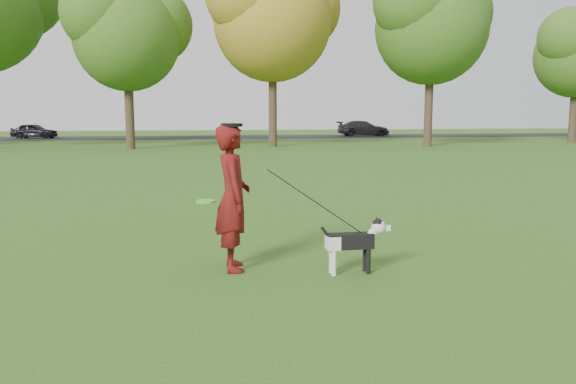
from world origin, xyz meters
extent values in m
plane|color=#285116|center=(0.00, 0.00, 0.00)|extent=(120.00, 120.00, 0.00)
cube|color=black|center=(0.00, 40.00, 0.01)|extent=(120.00, 7.00, 0.02)
imported|color=#520E0B|center=(-0.46, 0.57, 0.89)|extent=(0.45, 0.66, 1.79)
cube|color=black|center=(0.91, 0.14, 0.40)|extent=(0.56, 0.17, 0.18)
cube|color=silver|center=(0.69, 0.14, 0.39)|extent=(0.16, 0.18, 0.16)
cylinder|color=silver|center=(0.69, 0.08, 0.15)|extent=(0.06, 0.06, 0.31)
cylinder|color=silver|center=(0.69, 0.20, 0.15)|extent=(0.06, 0.06, 0.31)
cylinder|color=black|center=(1.12, 0.08, 0.15)|extent=(0.06, 0.06, 0.31)
cylinder|color=black|center=(1.12, 0.20, 0.15)|extent=(0.06, 0.06, 0.31)
cylinder|color=silver|center=(1.16, 0.14, 0.44)|extent=(0.19, 0.11, 0.20)
sphere|color=silver|center=(1.26, 0.14, 0.55)|extent=(0.17, 0.17, 0.17)
sphere|color=black|center=(1.25, 0.14, 0.59)|extent=(0.13, 0.13, 0.13)
cube|color=silver|center=(1.35, 0.14, 0.54)|extent=(0.11, 0.07, 0.06)
sphere|color=black|center=(1.41, 0.14, 0.54)|extent=(0.04, 0.04, 0.04)
cone|color=black|center=(1.25, 0.09, 0.64)|extent=(0.06, 0.06, 0.07)
cone|color=black|center=(1.25, 0.19, 0.64)|extent=(0.06, 0.06, 0.07)
cylinder|color=black|center=(0.64, 0.14, 0.46)|extent=(0.19, 0.04, 0.25)
cylinder|color=black|center=(1.10, 0.14, 0.45)|extent=(0.12, 0.12, 0.02)
imported|color=black|center=(-12.53, 40.00, 0.59)|extent=(3.54, 1.93, 1.14)
imported|color=#252229|center=(13.87, 40.00, 0.66)|extent=(4.55, 2.11, 1.29)
cylinder|color=#46E01C|center=(-0.78, 0.51, 0.87)|extent=(0.23, 0.23, 0.02)
cylinder|color=black|center=(-0.46, 0.57, 1.77)|extent=(0.26, 0.26, 0.04)
cylinder|color=#38281C|center=(-4.00, 25.50, 2.10)|extent=(0.48, 0.48, 4.20)
sphere|color=#426B1E|center=(-4.00, 25.50, 6.44)|extent=(5.60, 5.60, 5.60)
cylinder|color=#38281C|center=(4.00, 26.50, 2.52)|extent=(0.48, 0.48, 5.04)
sphere|color=#A58426|center=(4.00, 26.50, 7.73)|extent=(6.72, 6.72, 6.72)
cylinder|color=#38281C|center=(13.00, 25.00, 2.42)|extent=(0.48, 0.48, 4.83)
sphere|color=#426B1E|center=(13.00, 25.00, 7.41)|extent=(6.44, 6.44, 6.44)
cylinder|color=#38281C|center=(24.00, 27.00, 1.99)|extent=(0.48, 0.48, 3.99)
camera|label=1|loc=(-0.99, -6.19, 1.91)|focal=35.00mm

